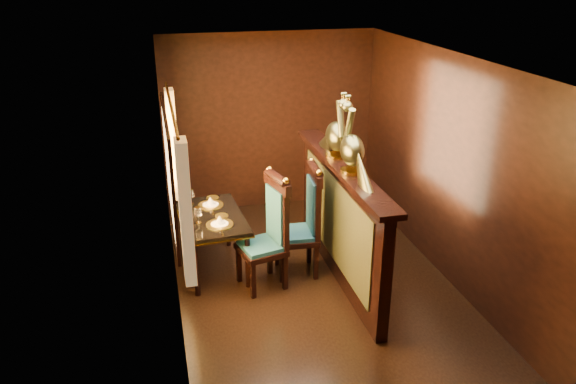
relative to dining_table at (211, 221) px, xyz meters
name	(u,v)px	position (x,y,z in m)	size (l,w,h in m)	color
ground	(319,292)	(1.06, -0.79, -0.62)	(5.00, 5.00, 0.00)	black
room_shell	(313,155)	(0.97, -0.77, 0.96)	(3.04, 5.04, 2.52)	black
partition	(340,219)	(1.38, -0.49, 0.09)	(0.26, 2.70, 1.36)	black
dining_table	(211,221)	(0.00, 0.00, 0.00)	(0.79, 1.21, 0.89)	black
chair_left	(271,228)	(0.60, -0.47, 0.07)	(0.58, 0.59, 1.32)	black
chair_right	(307,217)	(1.04, -0.32, 0.07)	(0.51, 0.53, 1.33)	black
peacock_left	(353,137)	(1.38, -0.76, 1.12)	(0.24, 0.64, 0.77)	#1A4F3C
peacock_right	(337,124)	(1.38, -0.27, 1.12)	(0.24, 0.64, 0.77)	#1A4F3C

